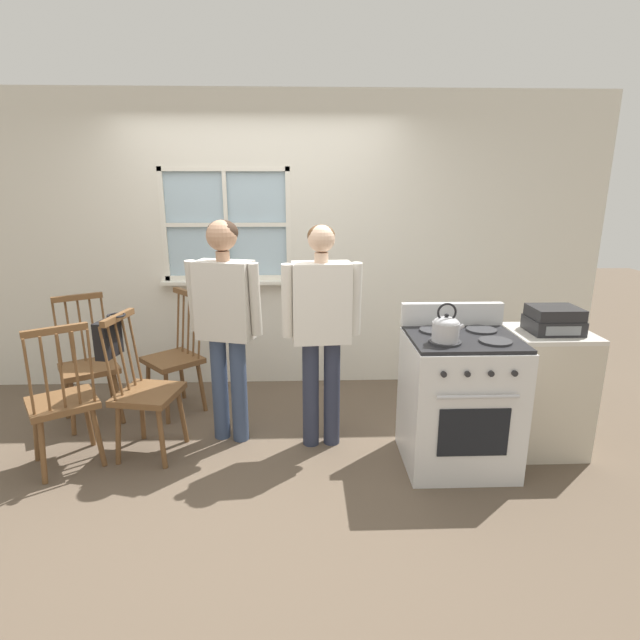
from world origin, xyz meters
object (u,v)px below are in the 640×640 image
at_px(person_elderly_left, 225,310).
at_px(stereo, 554,320).
at_px(chair_center_cluster, 175,359).
at_px(handbag, 108,338).
at_px(stove, 459,399).
at_px(person_teen_center, 321,318).
at_px(side_counter, 543,391).
at_px(kettle, 446,328).
at_px(chair_near_stove, 63,403).
at_px(chair_near_wall, 88,367).
at_px(potted_plant, 227,273).
at_px(chair_by_window, 145,393).

bearing_deg(person_elderly_left, stereo, 10.55).
bearing_deg(chair_center_cluster, handbag, -63.15).
xyz_separation_m(person_elderly_left, stove, (1.62, -0.40, -0.55)).
height_order(person_teen_center, side_counter, person_teen_center).
relative_size(kettle, side_counter, 0.27).
height_order(chair_near_stove, handbag, same).
height_order(chair_center_cluster, person_elderly_left, person_elderly_left).
height_order(chair_near_wall, kettle, kettle).
distance_m(person_teen_center, potted_plant, 1.44).
bearing_deg(chair_by_window, side_counter, -79.72).
bearing_deg(handbag, side_counter, -1.15).
relative_size(chair_near_wall, stove, 0.96).
bearing_deg(kettle, potted_plant, 134.86).
bearing_deg(chair_near_wall, chair_by_window, -72.21).
relative_size(potted_plant, side_counter, 0.27).
bearing_deg(stove, potted_plant, 140.06).
height_order(stove, kettle, kettle).
bearing_deg(potted_plant, stove, -39.94).
distance_m(chair_center_cluster, potted_plant, 0.93).
distance_m(chair_near_wall, chair_near_stove, 0.70).
distance_m(person_teen_center, kettle, 0.88).
height_order(potted_plant, handbag, potted_plant).
distance_m(chair_center_cluster, kettle, 2.32).
bearing_deg(person_teen_center, handbag, 177.20).
relative_size(chair_by_window, person_teen_center, 0.64).
xyz_separation_m(handbag, side_counter, (3.09, -0.06, -0.42)).
bearing_deg(chair_center_cluster, stereo, 33.22).
distance_m(chair_near_wall, handbag, 0.75).
distance_m(chair_by_window, handbag, 0.46).
height_order(chair_by_window, chair_near_stove, same).
xyz_separation_m(side_counter, stereo, (0.00, -0.02, 0.54)).
distance_m(chair_near_wall, kettle, 2.84).
bearing_deg(stove, side_counter, 15.00).
relative_size(person_teen_center, kettle, 6.61).
bearing_deg(person_elderly_left, chair_by_window, -144.54).
bearing_deg(side_counter, kettle, -159.55).
bearing_deg(chair_near_wall, potted_plant, 3.79).
relative_size(chair_by_window, handbag, 3.38).
bearing_deg(chair_center_cluster, chair_by_window, -44.56).
distance_m(chair_by_window, stereo, 2.91).
relative_size(person_elderly_left, stereo, 4.88).
distance_m(chair_near_stove, handbag, 0.53).
relative_size(person_elderly_left, potted_plant, 6.82).
relative_size(chair_by_window, potted_plant, 4.27).
relative_size(stove, handbag, 3.53).
bearing_deg(potted_plant, stereo, -28.28).
bearing_deg(chair_by_window, kettle, -88.66).
xyz_separation_m(chair_near_wall, handbag, (0.39, -0.50, 0.40)).
bearing_deg(person_teen_center, stove, -21.96).
xyz_separation_m(chair_near_stove, stove, (2.69, -0.05, 0.01)).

